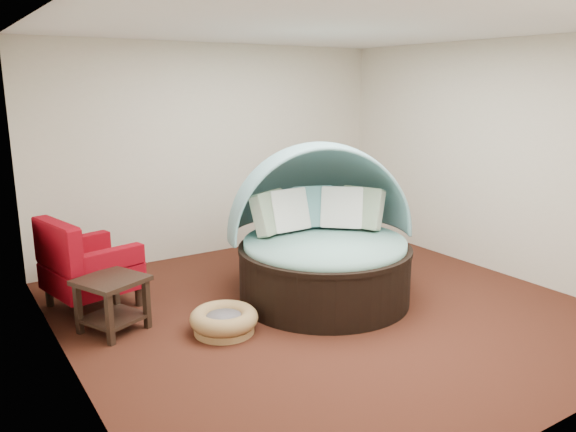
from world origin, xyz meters
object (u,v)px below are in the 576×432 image
pet_basket (224,320)px  side_table (112,297)px  canopy_daybed (322,227)px  red_armchair (86,267)px

pet_basket → side_table: bearing=145.2°
canopy_daybed → red_armchair: canopy_daybed is taller
canopy_daybed → pet_basket: (-1.32, -0.26, -0.67)m
canopy_daybed → pet_basket: 1.50m
red_armchair → side_table: size_ratio=1.37×
canopy_daybed → side_table: bearing=-168.8°
canopy_daybed → pet_basket: size_ratio=2.88×
red_armchair → side_table: bearing=-97.7°
pet_basket → canopy_daybed: bearing=11.1°
side_table → pet_basket: bearing=-34.8°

